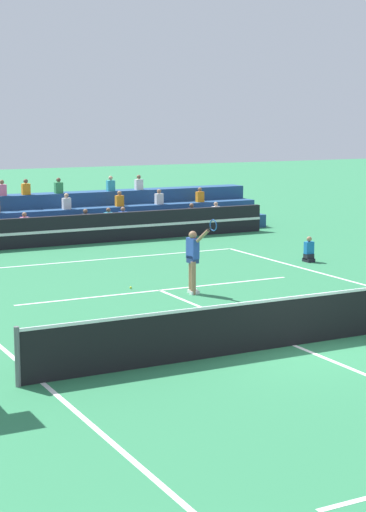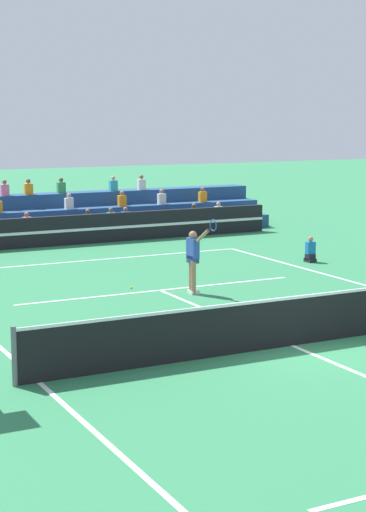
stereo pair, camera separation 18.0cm
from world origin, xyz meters
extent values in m
plane|color=#2D7A4C|center=(0.00, 0.00, 0.00)|extent=(120.00, 120.00, 0.00)
cube|color=white|center=(0.00, 11.90, 0.00)|extent=(11.00, 0.10, 0.01)
cube|color=white|center=(-5.50, 0.00, 0.00)|extent=(0.10, 23.80, 0.01)
cube|color=white|center=(0.00, 6.43, 0.00)|extent=(8.25, 0.10, 0.01)
cube|color=white|center=(0.00, 0.00, 0.00)|extent=(0.10, 12.85, 0.01)
cylinder|color=slate|center=(-5.95, 0.00, 0.55)|extent=(0.10, 0.10, 1.10)
cube|color=black|center=(0.00, 0.00, 0.50)|extent=(11.90, 0.02, 1.00)
cube|color=white|center=(0.00, 0.00, 1.03)|extent=(11.90, 0.04, 0.06)
cube|color=black|center=(0.00, 15.51, 0.55)|extent=(18.00, 0.24, 1.10)
cube|color=white|center=(0.00, 15.38, 0.55)|extent=(18.00, 0.02, 0.10)
cube|color=navy|center=(0.00, 16.79, 0.28)|extent=(19.84, 0.95, 0.55)
cube|color=silver|center=(7.60, 16.62, 0.77)|extent=(0.32, 0.22, 0.44)
sphere|color=tan|center=(7.60, 16.62, 1.09)|extent=(0.18, 0.18, 0.18)
cube|color=teal|center=(2.74, 16.62, 0.77)|extent=(0.32, 0.22, 0.44)
sphere|color=brown|center=(2.74, 16.62, 1.09)|extent=(0.18, 0.18, 0.18)
cube|color=pink|center=(-0.67, 16.62, 0.77)|extent=(0.32, 0.22, 0.44)
sphere|color=#9E7051|center=(-0.67, 16.62, 1.09)|extent=(0.18, 0.18, 0.18)
cube|color=#2D4CA5|center=(3.36, 16.62, 0.77)|extent=(0.32, 0.22, 0.44)
sphere|color=#9E7051|center=(3.36, 16.62, 1.09)|extent=(0.18, 0.18, 0.18)
cube|color=black|center=(6.44, 16.62, 0.77)|extent=(0.32, 0.22, 0.44)
sphere|color=brown|center=(6.44, 16.62, 1.09)|extent=(0.18, 0.18, 0.18)
cube|color=black|center=(1.77, 16.62, 0.77)|extent=(0.32, 0.22, 0.44)
sphere|color=brown|center=(1.77, 16.62, 1.09)|extent=(0.18, 0.18, 0.18)
cube|color=navy|center=(0.00, 17.74, 0.55)|extent=(19.84, 0.95, 1.10)
cube|color=orange|center=(3.62, 17.57, 1.32)|extent=(0.32, 0.22, 0.44)
sphere|color=#9E7051|center=(3.62, 17.57, 1.64)|extent=(0.18, 0.18, 0.18)
cube|color=orange|center=(7.36, 17.57, 1.32)|extent=(0.32, 0.22, 0.44)
sphere|color=brown|center=(7.36, 17.57, 1.64)|extent=(0.18, 0.18, 0.18)
cube|color=silver|center=(1.35, 17.57, 1.32)|extent=(0.32, 0.22, 0.44)
sphere|color=tan|center=(1.35, 17.57, 1.64)|extent=(0.18, 0.18, 0.18)
cube|color=silver|center=(5.42, 17.57, 1.32)|extent=(0.32, 0.22, 0.44)
sphere|color=#9E7051|center=(5.42, 17.57, 1.64)|extent=(0.18, 0.18, 0.18)
cube|color=navy|center=(0.00, 18.69, 0.83)|extent=(19.84, 0.95, 1.65)
cube|color=teal|center=(3.64, 18.52, 1.87)|extent=(0.32, 0.22, 0.44)
sphere|color=tan|center=(3.64, 18.52, 2.19)|extent=(0.18, 0.18, 0.18)
cube|color=silver|center=(4.93, 18.52, 1.87)|extent=(0.32, 0.22, 0.44)
sphere|color=brown|center=(4.93, 18.52, 2.19)|extent=(0.18, 0.18, 0.18)
cube|color=pink|center=(-0.95, 18.52, 1.87)|extent=(0.32, 0.22, 0.44)
sphere|color=brown|center=(-0.95, 18.52, 2.19)|extent=(0.18, 0.18, 0.18)
cube|color=#338C4C|center=(1.37, 18.52, 1.87)|extent=(0.32, 0.22, 0.44)
sphere|color=brown|center=(1.37, 18.52, 2.19)|extent=(0.18, 0.18, 0.18)
cube|color=orange|center=(0.01, 18.52, 1.87)|extent=(0.32, 0.22, 0.44)
sphere|color=brown|center=(0.01, 18.52, 2.19)|extent=(0.18, 0.18, 0.18)
cube|color=black|center=(6.39, 8.32, 0.06)|extent=(0.28, 0.36, 0.12)
cube|color=black|center=(6.39, 8.32, 0.18)|extent=(0.28, 0.24, 0.18)
cube|color=#1966B2|center=(6.39, 8.32, 0.47)|extent=(0.30, 0.18, 0.40)
sphere|color=#9E7051|center=(6.39, 8.32, 0.76)|extent=(0.17, 0.17, 0.17)
cylinder|color=#9E7051|center=(0.63, 5.75, 0.45)|extent=(0.14, 0.14, 0.90)
cylinder|color=#9E7051|center=(0.57, 5.53, 0.45)|extent=(0.14, 0.14, 0.90)
cube|color=navy|center=(0.62, 5.65, 0.94)|extent=(0.23, 0.34, 0.20)
cube|color=#2D4CA5|center=(0.62, 5.65, 1.24)|extent=(0.24, 0.38, 0.56)
sphere|color=#9E7051|center=(0.62, 5.65, 1.60)|extent=(0.22, 0.22, 0.22)
cube|color=white|center=(0.67, 5.76, 0.04)|extent=(0.27, 0.15, 0.09)
cube|color=white|center=(0.61, 5.53, 0.04)|extent=(0.27, 0.15, 0.09)
cylinder|color=#9E7051|center=(0.59, 5.89, 1.18)|extent=(0.09, 0.09, 0.56)
cylinder|color=#9E7051|center=(0.67, 5.19, 1.63)|extent=(0.15, 0.55, 0.42)
cylinder|color=black|center=(0.70, 4.86, 1.86)|extent=(0.05, 0.20, 0.15)
torus|color=#1E4C99|center=(0.72, 4.72, 1.96)|extent=(0.07, 0.43, 0.43)
sphere|color=#C6DB33|center=(-0.62, 7.00, 0.03)|extent=(0.07, 0.07, 0.07)
camera|label=1|loc=(-10.13, -14.35, 4.80)|focal=60.00mm
camera|label=2|loc=(-9.97, -14.43, 4.80)|focal=60.00mm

